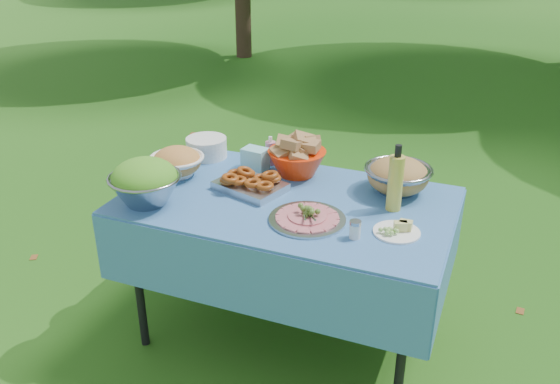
% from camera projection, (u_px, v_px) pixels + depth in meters
% --- Properties ---
extents(ground, '(80.00, 80.00, 0.00)m').
position_uv_depth(ground, '(286.00, 334.00, 2.98)').
color(ground, '#0B3C0A').
rests_on(ground, ground).
extents(picnic_table, '(1.46, 0.86, 0.76)m').
position_uv_depth(picnic_table, '(286.00, 271.00, 2.82)').
color(picnic_table, '#72B7DA').
rests_on(picnic_table, ground).
extents(salad_bowl, '(0.33, 0.33, 0.21)m').
position_uv_depth(salad_bowl, '(145.00, 182.00, 2.58)').
color(salad_bowl, '#94979B').
rests_on(salad_bowl, picnic_table).
extents(pasta_bowl_white, '(0.26, 0.26, 0.14)m').
position_uv_depth(pasta_bowl_white, '(177.00, 162.00, 2.86)').
color(pasta_bowl_white, white).
rests_on(pasta_bowl_white, picnic_table).
extents(plate_stack, '(0.27, 0.27, 0.10)m').
position_uv_depth(plate_stack, '(207.00, 147.00, 3.09)').
color(plate_stack, white).
rests_on(plate_stack, picnic_table).
extents(wipes_box, '(0.13, 0.10, 0.11)m').
position_uv_depth(wipes_box, '(255.00, 159.00, 2.94)').
color(wipes_box, '#91E6F3').
rests_on(wipes_box, picnic_table).
extents(sanitizer_bottle, '(0.06, 0.06, 0.15)m').
position_uv_depth(sanitizer_bottle, '(271.00, 150.00, 2.99)').
color(sanitizer_bottle, '#CC7996').
rests_on(sanitizer_bottle, picnic_table).
extents(bread_bowl, '(0.37, 0.37, 0.19)m').
position_uv_depth(bread_bowl, '(297.00, 156.00, 2.86)').
color(bread_bowl, '#F73209').
rests_on(bread_bowl, picnic_table).
extents(pasta_bowl_steel, '(0.39, 0.39, 0.16)m').
position_uv_depth(pasta_bowl_steel, '(398.00, 175.00, 2.69)').
color(pasta_bowl_steel, '#94979B').
rests_on(pasta_bowl_steel, picnic_table).
extents(fried_tray, '(0.35, 0.29, 0.07)m').
position_uv_depth(fried_tray, '(250.00, 183.00, 2.73)').
color(fried_tray, '#B4B4B9').
rests_on(fried_tray, picnic_table).
extents(charcuterie_platter, '(0.41, 0.41, 0.07)m').
position_uv_depth(charcuterie_platter, '(307.00, 213.00, 2.46)').
color(charcuterie_platter, '#A7ABAE').
rests_on(charcuterie_platter, picnic_table).
extents(oil_bottle, '(0.07, 0.07, 0.30)m').
position_uv_depth(oil_bottle, '(396.00, 178.00, 2.51)').
color(oil_bottle, gold).
rests_on(oil_bottle, picnic_table).
extents(cheese_plate, '(0.25, 0.25, 0.05)m').
position_uv_depth(cheese_plate, '(397.00, 227.00, 2.37)').
color(cheese_plate, white).
rests_on(cheese_plate, picnic_table).
extents(shaker, '(0.06, 0.06, 0.08)m').
position_uv_depth(shaker, '(355.00, 229.00, 2.33)').
color(shaker, silver).
rests_on(shaker, picnic_table).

